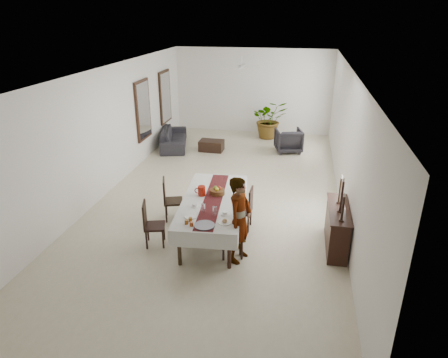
% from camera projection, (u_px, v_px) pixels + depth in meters
% --- Properties ---
extents(floor, '(6.00, 12.00, 0.00)m').
position_uv_depth(floor, '(222.00, 194.00, 10.55)').
color(floor, beige).
rests_on(floor, ground).
extents(ceiling, '(6.00, 12.00, 0.02)m').
position_uv_depth(ceiling, '(222.00, 70.00, 9.30)').
color(ceiling, white).
rests_on(ceiling, wall_back).
extents(wall_back, '(6.00, 0.02, 3.20)m').
position_uv_depth(wall_back, '(253.00, 91.00, 15.34)').
color(wall_back, white).
rests_on(wall_back, floor).
extents(wall_front, '(6.00, 0.02, 3.20)m').
position_uv_depth(wall_front, '(116.00, 287.00, 4.50)').
color(wall_front, white).
rests_on(wall_front, floor).
extents(wall_left, '(0.02, 12.00, 3.20)m').
position_uv_depth(wall_left, '(110.00, 129.00, 10.46)').
color(wall_left, white).
rests_on(wall_left, floor).
extents(wall_right, '(0.02, 12.00, 3.20)m').
position_uv_depth(wall_right, '(347.00, 143.00, 9.39)').
color(wall_right, white).
rests_on(wall_right, floor).
extents(dining_table_top, '(1.28, 2.66, 0.05)m').
position_uv_depth(dining_table_top, '(213.00, 201.00, 8.38)').
color(dining_table_top, black).
rests_on(dining_table_top, table_leg_fl).
extents(table_leg_fl, '(0.08, 0.08, 0.75)m').
position_uv_depth(table_leg_fl, '(179.00, 248.00, 7.47)').
color(table_leg_fl, black).
rests_on(table_leg_fl, floor).
extents(table_leg_fr, '(0.08, 0.08, 0.75)m').
position_uv_depth(table_leg_fr, '(229.00, 251.00, 7.37)').
color(table_leg_fr, black).
rests_on(table_leg_fr, floor).
extents(table_leg_bl, '(0.08, 0.08, 0.75)m').
position_uv_depth(table_leg_bl, '(201.00, 193.00, 9.71)').
color(table_leg_bl, black).
rests_on(table_leg_bl, floor).
extents(table_leg_br, '(0.08, 0.08, 0.75)m').
position_uv_depth(table_leg_br, '(240.00, 195.00, 9.61)').
color(table_leg_br, black).
rests_on(table_leg_br, floor).
extents(tablecloth_top, '(1.48, 2.86, 0.01)m').
position_uv_depth(tablecloth_top, '(213.00, 200.00, 8.37)').
color(tablecloth_top, silver).
rests_on(tablecloth_top, dining_table_top).
extents(tablecloth_drape_left, '(0.23, 2.76, 0.32)m').
position_uv_depth(tablecloth_drape_left, '(184.00, 205.00, 8.50)').
color(tablecloth_drape_left, white).
rests_on(tablecloth_drape_left, dining_table_top).
extents(tablecloth_drape_right, '(0.23, 2.76, 0.32)m').
position_uv_depth(tablecloth_drape_right, '(243.00, 208.00, 8.37)').
color(tablecloth_drape_right, silver).
rests_on(tablecloth_drape_right, dining_table_top).
extents(tablecloth_drape_near, '(1.26, 0.11, 0.32)m').
position_uv_depth(tablecloth_drape_near, '(202.00, 241.00, 7.17)').
color(tablecloth_drape_near, silver).
rests_on(tablecloth_drape_near, dining_table_top).
extents(tablecloth_drape_far, '(1.26, 0.11, 0.32)m').
position_uv_depth(tablecloth_drape_far, '(221.00, 181.00, 9.69)').
color(tablecloth_drape_far, silver).
rests_on(tablecloth_drape_far, dining_table_top).
extents(table_runner, '(0.59, 2.71, 0.00)m').
position_uv_depth(table_runner, '(213.00, 199.00, 8.37)').
color(table_runner, maroon).
rests_on(table_runner, tablecloth_top).
extents(red_pitcher, '(0.17, 0.17, 0.21)m').
position_uv_depth(red_pitcher, '(202.00, 191.00, 8.50)').
color(red_pitcher, maroon).
rests_on(red_pitcher, tablecloth_top).
extents(pitcher_handle, '(0.13, 0.03, 0.13)m').
position_uv_depth(pitcher_handle, '(197.00, 191.00, 8.51)').
color(pitcher_handle, '#940A0C').
rests_on(pitcher_handle, red_pitcher).
extents(wine_glass_near, '(0.08, 0.08, 0.18)m').
position_uv_depth(wine_glass_near, '(215.00, 211.00, 7.68)').
color(wine_glass_near, white).
rests_on(wine_glass_near, tablecloth_top).
extents(wine_glass_mid, '(0.08, 0.08, 0.18)m').
position_uv_depth(wine_glass_mid, '(203.00, 208.00, 7.80)').
color(wine_glass_mid, white).
rests_on(wine_glass_mid, tablecloth_top).
extents(teacup_right, '(0.10, 0.10, 0.06)m').
position_uv_depth(teacup_right, '(225.00, 213.00, 7.73)').
color(teacup_right, white).
rests_on(teacup_right, saucer_right).
extents(saucer_right, '(0.16, 0.16, 0.01)m').
position_uv_depth(saucer_right, '(225.00, 214.00, 7.74)').
color(saucer_right, white).
rests_on(saucer_right, tablecloth_top).
extents(teacup_left, '(0.10, 0.10, 0.06)m').
position_uv_depth(teacup_left, '(195.00, 205.00, 8.05)').
color(teacup_left, silver).
rests_on(teacup_left, saucer_left).
extents(saucer_left, '(0.16, 0.16, 0.01)m').
position_uv_depth(saucer_left, '(195.00, 206.00, 8.06)').
color(saucer_left, white).
rests_on(saucer_left, tablecloth_top).
extents(plate_near_right, '(0.26, 0.26, 0.02)m').
position_uv_depth(plate_near_right, '(225.00, 222.00, 7.44)').
color(plate_near_right, white).
rests_on(plate_near_right, tablecloth_top).
extents(bread_near_right, '(0.10, 0.10, 0.10)m').
position_uv_depth(bread_near_right, '(225.00, 221.00, 7.43)').
color(bread_near_right, tan).
rests_on(bread_near_right, plate_near_right).
extents(plate_near_left, '(0.26, 0.26, 0.02)m').
position_uv_depth(plate_near_left, '(191.00, 216.00, 7.66)').
color(plate_near_left, silver).
rests_on(plate_near_left, tablecloth_top).
extents(plate_far_left, '(0.26, 0.26, 0.02)m').
position_uv_depth(plate_far_left, '(202.00, 187.00, 8.94)').
color(plate_far_left, white).
rests_on(plate_far_left, tablecloth_top).
extents(serving_tray, '(0.39, 0.39, 0.02)m').
position_uv_depth(serving_tray, '(205.00, 225.00, 7.33)').
color(serving_tray, '#444449').
rests_on(serving_tray, tablecloth_top).
extents(jam_jar_a, '(0.07, 0.07, 0.08)m').
position_uv_depth(jam_jar_a, '(191.00, 224.00, 7.32)').
color(jam_jar_a, '#9B3E16').
rests_on(jam_jar_a, tablecloth_top).
extents(jam_jar_b, '(0.07, 0.07, 0.08)m').
position_uv_depth(jam_jar_b, '(186.00, 222.00, 7.39)').
color(jam_jar_b, brown).
rests_on(jam_jar_b, tablecloth_top).
extents(jam_jar_c, '(0.07, 0.07, 0.08)m').
position_uv_depth(jam_jar_c, '(190.00, 219.00, 7.48)').
color(jam_jar_c, '#8A5714').
rests_on(jam_jar_c, tablecloth_top).
extents(fruit_basket, '(0.32, 0.32, 0.11)m').
position_uv_depth(fruit_basket, '(217.00, 192.00, 8.59)').
color(fruit_basket, brown).
rests_on(fruit_basket, tablecloth_top).
extents(fruit_red, '(0.10, 0.10, 0.10)m').
position_uv_depth(fruit_red, '(219.00, 188.00, 8.57)').
color(fruit_red, maroon).
rests_on(fruit_red, fruit_basket).
extents(fruit_green, '(0.09, 0.09, 0.09)m').
position_uv_depth(fruit_green, '(215.00, 188.00, 8.59)').
color(fruit_green, olive).
rests_on(fruit_green, fruit_basket).
extents(fruit_yellow, '(0.09, 0.09, 0.09)m').
position_uv_depth(fruit_yellow, '(217.00, 189.00, 8.51)').
color(fruit_yellow, gold).
rests_on(fruit_yellow, fruit_basket).
extents(chair_right_near_seat, '(0.54, 0.54, 0.05)m').
position_uv_depth(chair_right_near_seat, '(232.00, 234.00, 7.75)').
color(chair_right_near_seat, black).
rests_on(chair_right_near_seat, chair_right_near_leg_fl).
extents(chair_right_near_leg_fl, '(0.05, 0.05, 0.43)m').
position_uv_depth(chair_right_near_leg_fl, '(242.00, 250.00, 7.70)').
color(chair_right_near_leg_fl, black).
rests_on(chair_right_near_leg_fl, floor).
extents(chair_right_near_leg_fr, '(0.05, 0.05, 0.43)m').
position_uv_depth(chair_right_near_leg_fr, '(240.00, 240.00, 8.02)').
color(chair_right_near_leg_fr, black).
rests_on(chair_right_near_leg_fr, floor).
extents(chair_right_near_leg_bl, '(0.05, 0.05, 0.43)m').
position_uv_depth(chair_right_near_leg_bl, '(223.00, 251.00, 7.67)').
color(chair_right_near_leg_bl, black).
rests_on(chair_right_near_leg_bl, floor).
extents(chair_right_near_leg_br, '(0.05, 0.05, 0.43)m').
position_uv_depth(chair_right_near_leg_br, '(222.00, 241.00, 8.00)').
color(chair_right_near_leg_br, black).
rests_on(chair_right_near_leg_br, floor).
extents(chair_right_near_back, '(0.16, 0.43, 0.56)m').
position_uv_depth(chair_right_near_back, '(242.00, 221.00, 7.65)').
color(chair_right_near_back, black).
rests_on(chair_right_near_back, chair_right_near_seat).
extents(chair_right_far_seat, '(0.42, 0.42, 0.05)m').
position_uv_depth(chair_right_far_seat, '(242.00, 211.00, 8.73)').
color(chair_right_far_seat, black).
rests_on(chair_right_far_seat, chair_right_far_leg_fl).
extents(chair_right_far_leg_fl, '(0.04, 0.04, 0.41)m').
position_uv_depth(chair_right_far_leg_fl, '(248.00, 224.00, 8.63)').
color(chair_right_far_leg_fl, black).
rests_on(chair_right_far_leg_fl, floor).
extents(chair_right_far_leg_fr, '(0.04, 0.04, 0.41)m').
position_uv_depth(chair_right_far_leg_fr, '(251.00, 217.00, 8.94)').
color(chair_right_far_leg_fr, black).
rests_on(chair_right_far_leg_fr, floor).
extents(chair_right_far_leg_bl, '(0.04, 0.04, 0.41)m').
position_uv_depth(chair_right_far_leg_bl, '(233.00, 223.00, 8.70)').
color(chair_right_far_leg_bl, black).
rests_on(chair_right_far_leg_bl, floor).
extents(chair_right_far_leg_br, '(0.04, 0.04, 0.41)m').
position_uv_depth(chair_right_far_leg_br, '(236.00, 216.00, 9.00)').
color(chair_right_far_leg_br, black).
rests_on(chair_right_far_leg_br, floor).
extents(chair_right_far_back, '(0.05, 0.41, 0.52)m').
position_uv_depth(chair_right_far_back, '(251.00, 200.00, 8.58)').
color(chair_right_far_back, black).
rests_on(chair_right_far_back, chair_right_far_seat).
extents(chair_left_near_seat, '(0.50, 0.50, 0.05)m').
position_uv_depth(chair_left_near_seat, '(155.00, 226.00, 8.12)').
color(chair_left_near_seat, black).
rests_on(chair_left_near_seat, chair_left_near_leg_fl).
extents(chair_left_near_leg_fl, '(0.05, 0.05, 0.40)m').
position_uv_depth(chair_left_near_leg_fl, '(148.00, 232.00, 8.34)').
color(chair_left_near_leg_fl, black).
rests_on(chair_left_near_leg_fl, floor).
extents(chair_left_near_leg_fr, '(0.05, 0.05, 0.40)m').
position_uv_depth(chair_left_near_leg_fr, '(147.00, 240.00, 8.04)').
color(chair_left_near_leg_fr, black).
rests_on(chair_left_near_leg_fr, floor).
extents(chair_left_near_leg_bl, '(0.05, 0.05, 0.40)m').
position_uv_depth(chair_left_near_leg_bl, '(164.00, 231.00, 8.37)').
color(chair_left_near_leg_bl, black).
rests_on(chair_left_near_leg_bl, floor).
extents(chair_left_near_leg_br, '(0.05, 0.05, 0.40)m').
position_uv_depth(chair_left_near_leg_br, '(163.00, 240.00, 8.06)').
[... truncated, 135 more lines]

